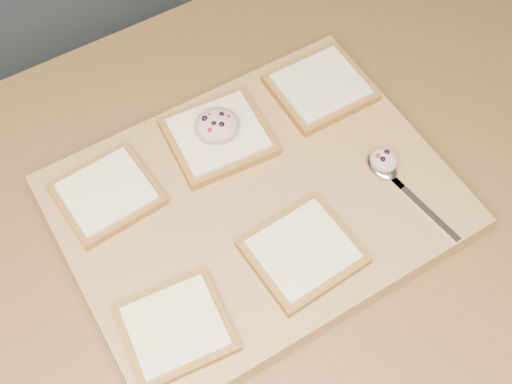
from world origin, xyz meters
TOP-DOWN VIEW (x-y plane):
  - island_counter at (0.00, 0.00)m, footprint 2.00×0.80m
  - cutting_board at (0.12, 0.02)m, footprint 0.46×0.35m
  - bread_far_left at (-0.03, 0.12)m, footprint 0.12×0.11m
  - bread_far_center at (0.12, 0.12)m, footprint 0.13×0.12m
  - bread_far_right at (0.28, 0.12)m, footprint 0.12×0.11m
  - bread_near_left at (-0.04, -0.07)m, footprint 0.12×0.11m
  - bread_near_center at (0.13, -0.07)m, footprint 0.12×0.11m
  - tuna_salad_dollop at (0.12, 0.12)m, footprint 0.06×0.05m
  - spoon at (0.28, -0.03)m, footprint 0.04×0.15m
  - spoon_salad at (0.28, -0.02)m, footprint 0.03×0.04m

SIDE VIEW (x-z plane):
  - island_counter at x=0.00m, z-range 0.00..0.90m
  - cutting_board at x=0.12m, z-range 0.90..0.94m
  - spoon at x=0.28m, z-range 0.94..0.95m
  - bread_near_left at x=-0.04m, z-range 0.94..0.95m
  - bread_far_left at x=-0.03m, z-range 0.94..0.95m
  - bread_near_center at x=0.13m, z-range 0.94..0.95m
  - bread_far_right at x=0.28m, z-range 0.94..0.95m
  - bread_far_center at x=0.12m, z-range 0.94..0.95m
  - spoon_salad at x=0.28m, z-range 0.95..0.97m
  - tuna_salad_dollop at x=0.12m, z-range 0.95..0.98m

